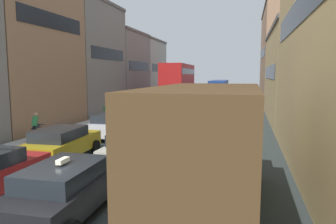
{
  "coord_description": "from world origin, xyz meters",
  "views": [
    {
      "loc": [
        4.63,
        -6.02,
        3.86
      ],
      "look_at": [
        0.0,
        12.0,
        1.6
      ],
      "focal_mm": 33.11,
      "sensor_mm": 36.0,
      "label": 1
    }
  ],
  "objects_px": {
    "sedan_left_lane_third": "(112,124)",
    "bus_mid_queue_primary": "(178,83)",
    "hatchback_centre_lane_third": "(162,127)",
    "sedan_right_lane_behind_truck": "(217,138)",
    "pedestrian_near_kerb": "(106,112)",
    "sedan_left_lane_fourth": "(140,114)",
    "coupe_centre_lane_fourth": "(181,116)",
    "sedan_centre_lane_fifth": "(193,108)",
    "bus_far_queue_secondary": "(219,87)",
    "taxi_centre_lane_front": "(67,188)",
    "cyclist_on_sidewalk": "(36,128)",
    "removalist_box_truck": "(209,146)",
    "wagon_left_lane_second": "(62,143)",
    "sedan_centre_lane_second": "(136,146)",
    "sedan_left_lane_fifth": "(162,107)"
  },
  "relations": [
    {
      "from": "sedan_left_lane_third",
      "to": "sedan_right_lane_behind_truck",
      "type": "relative_size",
      "value": 1.01
    },
    {
      "from": "sedan_left_lane_fourth",
      "to": "pedestrian_near_kerb",
      "type": "distance_m",
      "value": 2.67
    },
    {
      "from": "hatchback_centre_lane_third",
      "to": "sedan_left_lane_fifth",
      "type": "distance_m",
      "value": 11.25
    },
    {
      "from": "taxi_centre_lane_front",
      "to": "sedan_left_lane_fourth",
      "type": "distance_m",
      "value": 16.06
    },
    {
      "from": "hatchback_centre_lane_third",
      "to": "sedan_left_lane_fourth",
      "type": "bearing_deg",
      "value": 30.84
    },
    {
      "from": "sedan_centre_lane_fifth",
      "to": "cyclist_on_sidewalk",
      "type": "xyz_separation_m",
      "value": [
        -6.81,
        -13.04,
        0.05
      ]
    },
    {
      "from": "bus_mid_queue_primary",
      "to": "sedan_left_lane_fifth",
      "type": "bearing_deg",
      "value": 179.41
    },
    {
      "from": "taxi_centre_lane_front",
      "to": "pedestrian_near_kerb",
      "type": "distance_m",
      "value": 16.26
    },
    {
      "from": "cyclist_on_sidewalk",
      "to": "coupe_centre_lane_fourth",
      "type": "bearing_deg",
      "value": -42.53
    },
    {
      "from": "sedan_left_lane_third",
      "to": "sedan_left_lane_fourth",
      "type": "distance_m",
      "value": 5.44
    },
    {
      "from": "sedan_centre_lane_fifth",
      "to": "sedan_right_lane_behind_truck",
      "type": "xyz_separation_m",
      "value": [
        3.39,
        -12.99,
        0.0
      ]
    },
    {
      "from": "bus_mid_queue_primary",
      "to": "pedestrian_near_kerb",
      "type": "xyz_separation_m",
      "value": [
        -2.65,
        -14.37,
        -1.88
      ]
    },
    {
      "from": "removalist_box_truck",
      "to": "bus_far_queue_secondary",
      "type": "height_order",
      "value": "removalist_box_truck"
    },
    {
      "from": "hatchback_centre_lane_third",
      "to": "sedan_left_lane_fourth",
      "type": "relative_size",
      "value": 0.98
    },
    {
      "from": "sedan_centre_lane_second",
      "to": "bus_mid_queue_primary",
      "type": "bearing_deg",
      "value": 8.1
    },
    {
      "from": "sedan_centre_lane_second",
      "to": "coupe_centre_lane_fourth",
      "type": "distance_m",
      "value": 10.24
    },
    {
      "from": "sedan_right_lane_behind_truck",
      "to": "wagon_left_lane_second",
      "type": "bearing_deg",
      "value": 111.65
    },
    {
      "from": "sedan_left_lane_fourth",
      "to": "sedan_left_lane_fifth",
      "type": "distance_m",
      "value": 5.27
    },
    {
      "from": "wagon_left_lane_second",
      "to": "sedan_left_lane_fifth",
      "type": "bearing_deg",
      "value": -3.24
    },
    {
      "from": "cyclist_on_sidewalk",
      "to": "pedestrian_near_kerb",
      "type": "xyz_separation_m",
      "value": [
        0.83,
        7.32,
        0.1
      ]
    },
    {
      "from": "pedestrian_near_kerb",
      "to": "removalist_box_truck",
      "type": "bearing_deg",
      "value": -126.17
    },
    {
      "from": "removalist_box_truck",
      "to": "hatchback_centre_lane_third",
      "type": "height_order",
      "value": "removalist_box_truck"
    },
    {
      "from": "sedan_centre_lane_fifth",
      "to": "bus_far_queue_secondary",
      "type": "bearing_deg",
      "value": 2.06
    },
    {
      "from": "sedan_right_lane_behind_truck",
      "to": "cyclist_on_sidewalk",
      "type": "xyz_separation_m",
      "value": [
        -10.2,
        -0.06,
        0.05
      ]
    },
    {
      "from": "bus_far_queue_secondary",
      "to": "cyclist_on_sidewalk",
      "type": "distance_m",
      "value": 36.82
    },
    {
      "from": "hatchback_centre_lane_third",
      "to": "sedan_right_lane_behind_truck",
      "type": "distance_m",
      "value": 4.1
    },
    {
      "from": "sedan_left_lane_fifth",
      "to": "sedan_right_lane_behind_truck",
      "type": "bearing_deg",
      "value": -154.92
    },
    {
      "from": "sedan_centre_lane_second",
      "to": "wagon_left_lane_second",
      "type": "distance_m",
      "value": 3.49
    },
    {
      "from": "taxi_centre_lane_front",
      "to": "bus_mid_queue_primary",
      "type": "relative_size",
      "value": 0.41
    },
    {
      "from": "cyclist_on_sidewalk",
      "to": "removalist_box_truck",
      "type": "bearing_deg",
      "value": -123.21
    },
    {
      "from": "taxi_centre_lane_front",
      "to": "hatchback_centre_lane_third",
      "type": "distance_m",
      "value": 10.11
    },
    {
      "from": "bus_mid_queue_primary",
      "to": "taxi_centre_lane_front",
      "type": "bearing_deg",
      "value": -175.71
    },
    {
      "from": "wagon_left_lane_second",
      "to": "coupe_centre_lane_fourth",
      "type": "xyz_separation_m",
      "value": [
        3.3,
        10.42,
        0.0
      ]
    },
    {
      "from": "sedan_left_lane_fifth",
      "to": "bus_mid_queue_primary",
      "type": "distance_m",
      "value": 8.75
    },
    {
      "from": "sedan_left_lane_fourth",
      "to": "sedan_centre_lane_fifth",
      "type": "height_order",
      "value": "same"
    },
    {
      "from": "sedan_left_lane_third",
      "to": "bus_mid_queue_primary",
      "type": "height_order",
      "value": "bus_mid_queue_primary"
    },
    {
      "from": "sedan_centre_lane_second",
      "to": "coupe_centre_lane_fourth",
      "type": "xyz_separation_m",
      "value": [
        -0.19,
        10.24,
        0.0
      ]
    },
    {
      "from": "sedan_centre_lane_fifth",
      "to": "cyclist_on_sidewalk",
      "type": "bearing_deg",
      "value": 155.14
    },
    {
      "from": "sedan_right_lane_behind_truck",
      "to": "hatchback_centre_lane_third",
      "type": "bearing_deg",
      "value": 53.78
    },
    {
      "from": "sedan_centre_lane_fifth",
      "to": "bus_far_queue_secondary",
      "type": "height_order",
      "value": "bus_far_queue_secondary"
    },
    {
      "from": "sedan_centre_lane_second",
      "to": "sedan_left_lane_fourth",
      "type": "distance_m",
      "value": 11.21
    },
    {
      "from": "removalist_box_truck",
      "to": "hatchback_centre_lane_third",
      "type": "bearing_deg",
      "value": 23.25
    },
    {
      "from": "removalist_box_truck",
      "to": "sedan_centre_lane_fifth",
      "type": "xyz_separation_m",
      "value": [
        -3.85,
        19.92,
        -1.18
      ]
    },
    {
      "from": "coupe_centre_lane_fourth",
      "to": "bus_mid_queue_primary",
      "type": "xyz_separation_m",
      "value": [
        -3.36,
        14.14,
        2.03
      ]
    },
    {
      "from": "sedan_left_lane_fourth",
      "to": "coupe_centre_lane_fourth",
      "type": "bearing_deg",
      "value": -92.33
    },
    {
      "from": "coupe_centre_lane_fourth",
      "to": "bus_mid_queue_primary",
      "type": "relative_size",
      "value": 0.42
    },
    {
      "from": "sedan_left_lane_fourth",
      "to": "sedan_right_lane_behind_truck",
      "type": "distance_m",
      "value": 10.38
    },
    {
      "from": "wagon_left_lane_second",
      "to": "sedan_right_lane_behind_truck",
      "type": "height_order",
      "value": "same"
    },
    {
      "from": "sedan_centre_lane_fifth",
      "to": "pedestrian_near_kerb",
      "type": "bearing_deg",
      "value": 136.44
    },
    {
      "from": "sedan_left_lane_fourth",
      "to": "sedan_left_lane_third",
      "type": "bearing_deg",
      "value": -175.07
    }
  ]
}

